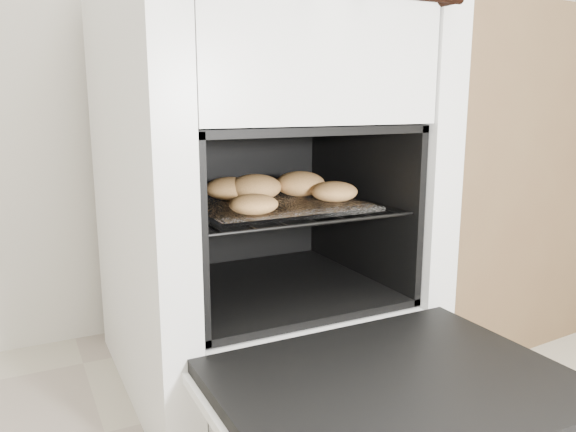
{
  "coord_description": "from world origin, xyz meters",
  "views": [
    {
      "loc": [
        -0.46,
        -0.05,
        0.67
      ],
      "look_at": [
        0.06,
        0.99,
        0.43
      ],
      "focal_mm": 35.0,
      "sensor_mm": 36.0,
      "label": 1
    }
  ],
  "objects": [
    {
      "name": "stove",
      "position": [
        0.06,
        1.14,
        0.48
      ],
      "size": [
        0.64,
        0.71,
        0.98
      ],
      "color": "silver",
      "rests_on": "ground"
    },
    {
      "name": "oven_door",
      "position": [
        0.06,
        0.6,
        0.21
      ],
      "size": [
        0.58,
        0.45,
        0.04
      ],
      "color": "black",
      "rests_on": "stove"
    },
    {
      "name": "oven_rack",
      "position": [
        0.06,
        1.07,
        0.44
      ],
      "size": [
        0.47,
        0.45,
        0.01
      ],
      "color": "black",
      "rests_on": "stove"
    },
    {
      "name": "foil_sheet",
      "position": [
        0.06,
        1.05,
        0.44
      ],
      "size": [
        0.36,
        0.32,
        0.01
      ],
      "primitive_type": "cube",
      "color": "silver",
      "rests_on": "oven_rack"
    },
    {
      "name": "baked_rolls",
      "position": [
        0.07,
        1.07,
        0.47
      ],
      "size": [
        0.35,
        0.31,
        0.06
      ],
      "color": "#E09E59",
      "rests_on": "foil_sheet"
    },
    {
      "name": "counter",
      "position": [
        0.86,
        1.24,
        0.45
      ],
      "size": [
        0.95,
        0.67,
        0.91
      ],
      "primitive_type": "cube",
      "rotation": [
        0.0,
        0.0,
        0.08
      ],
      "color": "brown",
      "rests_on": "ground"
    }
  ]
}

